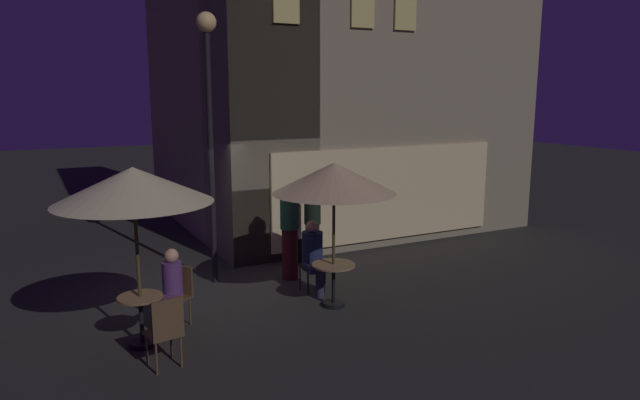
{
  "coord_description": "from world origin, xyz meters",
  "views": [
    {
      "loc": [
        -2.59,
        -9.67,
        3.51
      ],
      "look_at": [
        2.24,
        -0.26,
        1.52
      ],
      "focal_mm": 32.29,
      "sensor_mm": 36.0,
      "label": 1
    }
  ],
  "objects": [
    {
      "name": "cafe_table_0",
      "position": [
        -1.35,
        -1.79,
        0.49
      ],
      "size": [
        0.62,
        0.62,
        0.73
      ],
      "color": "black",
      "rests_on": "ground"
    },
    {
      "name": "patron_seated_1",
      "position": [
        1.77,
        -0.92,
        0.73
      ],
      "size": [
        0.37,
        0.56,
        1.3
      ],
      "rotation": [
        0.0,
        0.0,
        -1.57
      ],
      "color": "#2D2D49",
      "rests_on": "ground"
    },
    {
      "name": "cafe_building",
      "position": [
        3.56,
        3.41,
        3.82
      ],
      "size": [
        8.17,
        7.77,
        7.65
      ],
      "color": "gray",
      "rests_on": "ground"
    },
    {
      "name": "patio_umbrella_0",
      "position": [
        -1.35,
        -1.79,
        2.28
      ],
      "size": [
        2.12,
        2.12,
        2.53
      ],
      "color": "black",
      "rests_on": "ground"
    },
    {
      "name": "patio_umbrella_1",
      "position": [
        1.77,
        -1.67,
        2.14
      ],
      "size": [
        2.01,
        2.01,
        2.4
      ],
      "color": "black",
      "rests_on": "ground"
    },
    {
      "name": "street_lamp_near_corner",
      "position": [
        0.37,
        0.42,
        3.47
      ],
      "size": [
        0.35,
        0.35,
        4.88
      ],
      "color": "black",
      "rests_on": "ground"
    },
    {
      "name": "cafe_chair_2",
      "position": [
        1.77,
        -0.78,
        0.57
      ],
      "size": [
        0.42,
        0.42,
        0.94
      ],
      "rotation": [
        0.0,
        0.0,
        -1.57
      ],
      "color": "black",
      "rests_on": "ground"
    },
    {
      "name": "ground_plane",
      "position": [
        0.0,
        0.0,
        0.0
      ],
      "size": [
        60.0,
        60.0,
        0.0
      ],
      "primitive_type": "plane",
      "color": "#2A2925"
    },
    {
      "name": "patron_seated_0",
      "position": [
        -0.85,
        -1.39,
        0.69
      ],
      "size": [
        0.49,
        0.47,
        1.23
      ],
      "rotation": [
        0.0,
        0.0,
        -2.47
      ],
      "color": "#653060",
      "rests_on": "ground"
    },
    {
      "name": "cafe_chair_1",
      "position": [
        -0.73,
        -1.29,
        0.55
      ],
      "size": [
        0.6,
        0.6,
        0.92
      ],
      "rotation": [
        0.0,
        0.0,
        -2.47
      ],
      "color": "#513B23",
      "rests_on": "ground"
    },
    {
      "name": "cafe_chair_0",
      "position": [
        -1.2,
        -2.66,
        0.57
      ],
      "size": [
        0.48,
        0.48,
        0.97
      ],
      "rotation": [
        0.0,
        0.0,
        1.74
      ],
      "color": "brown",
      "rests_on": "ground"
    },
    {
      "name": "patron_standing_2",
      "position": [
        1.72,
        -0.03,
        0.9
      ],
      "size": [
        0.37,
        0.37,
        1.79
      ],
      "rotation": [
        0.0,
        0.0,
        0.59
      ],
      "color": "#501419",
      "rests_on": "ground"
    },
    {
      "name": "cafe_table_1",
      "position": [
        1.77,
        -1.67,
        0.52
      ],
      "size": [
        0.72,
        0.72,
        0.72
      ],
      "color": "black",
      "rests_on": "ground"
    },
    {
      "name": "patron_standing_3",
      "position": [
        2.4,
        0.39,
        0.9
      ],
      "size": [
        0.33,
        0.33,
        1.77
      ],
      "rotation": [
        0.0,
        0.0,
        5.48
      ],
      "color": "black",
      "rests_on": "ground"
    }
  ]
}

